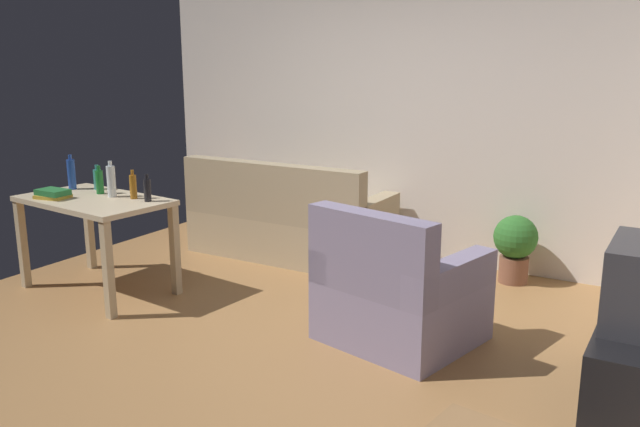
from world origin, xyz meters
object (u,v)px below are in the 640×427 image
at_px(bottle_clear, 111,181).
at_px(book_stack, 53,194).
at_px(bottle_green, 100,182).
at_px(couch, 288,224).
at_px(bottle_blue, 71,174).
at_px(tv_stand, 640,368).
at_px(desk, 95,212).
at_px(bottle_dark, 147,190).
at_px(armchair, 397,295).
at_px(bottle_tall, 98,179).
at_px(potted_plant, 515,244).
at_px(bottle_amber, 133,186).

relative_size(bottle_clear, book_stack, 1.07).
bearing_deg(bottle_green, couch, 58.43).
distance_m(bottle_blue, bottle_clear, 0.53).
height_order(tv_stand, desk, desk).
bearing_deg(bottle_dark, book_stack, -158.28).
xyz_separation_m(tv_stand, desk, (-3.92, -0.15, 0.41)).
distance_m(tv_stand, desk, 3.95).
bearing_deg(couch, bottle_green, 58.43).
bearing_deg(bottle_dark, armchair, 5.03).
bearing_deg(tv_stand, bottle_tall, 88.38).
bearing_deg(potted_plant, couch, -171.29).
relative_size(potted_plant, bottle_amber, 2.52).
bearing_deg(book_stack, armchair, 9.68).
xyz_separation_m(bottle_blue, bottle_green, (0.35, -0.01, -0.03)).
xyz_separation_m(armchair, bottle_blue, (-2.89, -0.14, 0.57)).
bearing_deg(bottle_clear, bottle_tall, 154.94).
distance_m(bottle_dark, book_stack, 0.78).
relative_size(tv_stand, bottle_dark, 5.19).
bearing_deg(armchair, bottle_green, 16.41).
height_order(couch, armchair, same).
bearing_deg(book_stack, tv_stand, 4.26).
bearing_deg(bottle_tall, bottle_green, -36.74).
height_order(bottle_clear, book_stack, bottle_clear).
relative_size(armchair, bottle_green, 4.68).
xyz_separation_m(potted_plant, bottle_blue, (-3.26, -1.72, 0.56)).
height_order(armchair, bottle_blue, bottle_blue).
height_order(desk, bottle_dark, bottle_dark).
bearing_deg(armchair, couch, -24.17).
xyz_separation_m(bottle_green, book_stack, (-0.18, -0.31, -0.06)).
xyz_separation_m(tv_stand, bottle_clear, (-3.83, -0.04, 0.65)).
height_order(bottle_tall, bottle_amber, bottle_amber).
relative_size(potted_plant, bottle_tall, 2.76).
height_order(armchair, bottle_clear, bottle_clear).
distance_m(bottle_amber, bottle_dark, 0.17).
bearing_deg(potted_plant, bottle_tall, -152.30).
bearing_deg(bottle_dark, tv_stand, 0.38).
xyz_separation_m(couch, bottle_dark, (-0.33, -1.44, 0.54)).
height_order(potted_plant, bottle_amber, bottle_amber).
height_order(couch, desk, couch).
bearing_deg(book_stack, bottle_amber, 29.13).
bearing_deg(bottle_green, potted_plant, 30.74).
height_order(desk, bottle_green, bottle_green).
bearing_deg(book_stack, bottle_green, 59.95).
distance_m(tv_stand, armchair, 1.48).
relative_size(bottle_tall, bottle_dark, 0.97).
height_order(bottle_tall, book_stack, bottle_tall).
bearing_deg(tv_stand, book_stack, 94.26).
xyz_separation_m(bottle_blue, bottle_amber, (0.72, -0.02, -0.03)).
distance_m(tv_stand, bottle_clear, 3.89).
relative_size(bottle_blue, bottle_clear, 1.01).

